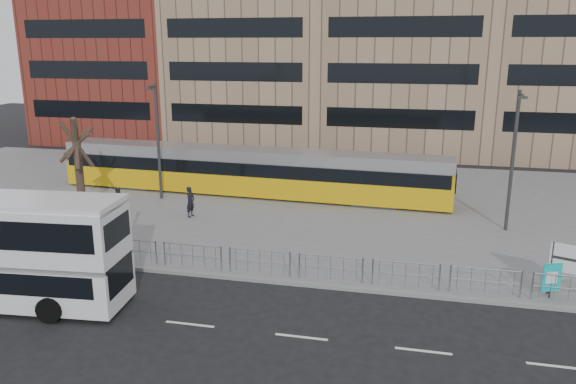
% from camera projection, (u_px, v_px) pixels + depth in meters
% --- Properties ---
extents(ground, '(120.00, 120.00, 0.00)m').
position_uv_depth(ground, '(273.00, 284.00, 23.05)').
color(ground, black).
rests_on(ground, ground).
extents(plaza, '(64.00, 24.00, 0.15)m').
position_uv_depth(plaza, '(321.00, 203.00, 34.34)').
color(plaza, slate).
rests_on(plaza, ground).
extents(kerb, '(64.00, 0.25, 0.17)m').
position_uv_depth(kerb, '(273.00, 281.00, 23.08)').
color(kerb, gray).
rests_on(kerb, ground).
extents(building_row, '(70.40, 18.40, 31.20)m').
position_uv_depth(building_row, '(380.00, 6.00, 51.69)').
color(building_row, maroon).
rests_on(building_row, ground).
extents(pedestrian_barrier, '(32.07, 0.07, 1.10)m').
position_uv_depth(pedestrian_barrier, '(323.00, 261.00, 22.84)').
color(pedestrian_barrier, '#989BA1').
rests_on(pedestrian_barrier, plaza).
extents(road_markings, '(62.00, 0.12, 0.01)m').
position_uv_depth(road_markings, '(273.00, 334.00, 19.07)').
color(road_markings, white).
rests_on(road_markings, ground).
extents(tram, '(25.32, 3.63, 2.97)m').
position_uv_depth(tram, '(249.00, 172.00, 35.74)').
color(tram, gold).
rests_on(tram, plaza).
extents(station_sign, '(1.75, 0.72, 2.12)m').
position_uv_depth(station_sign, '(576.00, 263.00, 20.92)').
color(station_sign, '#2D2D30').
rests_on(station_sign, plaza).
extents(ad_panel, '(0.72, 0.31, 1.40)m').
position_uv_depth(ad_panel, '(552.00, 278.00, 21.21)').
color(ad_panel, '#2D2D30').
rests_on(ad_panel, plaza).
extents(pedestrian, '(0.51, 0.69, 1.72)m').
position_uv_depth(pedestrian, '(190.00, 202.00, 31.24)').
color(pedestrian, black).
rests_on(pedestrian, plaza).
extents(traffic_light_west, '(0.21, 0.24, 3.10)m').
position_uv_depth(traffic_light_west, '(119.00, 212.00, 25.52)').
color(traffic_light_west, '#2D2D30').
rests_on(traffic_light_west, plaza).
extents(lamp_post_west, '(0.45, 1.04, 7.14)m').
position_uv_depth(lamp_post_west, '(157.00, 136.00, 34.09)').
color(lamp_post_west, '#2D2D30').
rests_on(lamp_post_west, plaza).
extents(lamp_post_east, '(0.45, 1.04, 7.21)m').
position_uv_depth(lamp_post_east, '(513.00, 155.00, 28.14)').
color(lamp_post_east, '#2D2D30').
rests_on(lamp_post_east, plaza).
extents(bare_tree, '(4.84, 4.84, 8.01)m').
position_uv_depth(bare_tree, '(74.00, 114.00, 29.49)').
color(bare_tree, '#2E2319').
rests_on(bare_tree, plaza).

